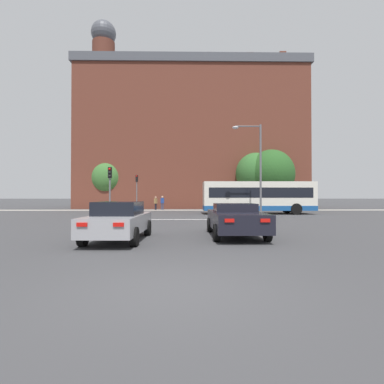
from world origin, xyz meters
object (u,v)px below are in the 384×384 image
at_px(car_saloon_left, 119,220).
at_px(bus_crossing_lead, 258,197).
at_px(traffic_light_far_left, 137,186).
at_px(pedestrian_waiting, 156,202).
at_px(pedestrian_walking_east, 162,202).
at_px(car_roadster_right, 235,219).
at_px(street_lamp_junction, 256,160).
at_px(traffic_light_near_left, 110,184).

distance_m(car_saloon_left, bus_crossing_lead, 18.77).
relative_size(traffic_light_far_left, pedestrian_waiting, 2.57).
height_order(car_saloon_left, pedestrian_walking_east, pedestrian_walking_east).
height_order(car_roadster_right, street_lamp_junction, street_lamp_junction).
relative_size(traffic_light_far_left, street_lamp_junction, 0.56).
bearing_deg(bus_crossing_lead, pedestrian_waiting, -129.13).
bearing_deg(pedestrian_waiting, car_roadster_right, 42.42).
distance_m(traffic_light_near_left, pedestrian_walking_east, 14.24).
bearing_deg(car_saloon_left, traffic_light_near_left, 107.62).
bearing_deg(bus_crossing_lead, traffic_light_far_left, -120.11).
bearing_deg(car_roadster_right, car_saloon_left, -166.52).
bearing_deg(car_saloon_left, pedestrian_walking_east, 92.49).
relative_size(car_roadster_right, street_lamp_junction, 0.65).
bearing_deg(bus_crossing_lead, traffic_light_near_left, -65.57).
bearing_deg(traffic_light_near_left, traffic_light_far_left, 90.80).
bearing_deg(pedestrian_waiting, traffic_light_far_left, -30.92).
height_order(traffic_light_far_left, pedestrian_walking_east, traffic_light_far_left).
height_order(traffic_light_far_left, pedestrian_waiting, traffic_light_far_left).
distance_m(car_roadster_right, bus_crossing_lead, 15.99).
bearing_deg(street_lamp_junction, car_roadster_right, -106.97).
xyz_separation_m(pedestrian_waiting, pedestrian_walking_east, (0.80, -0.05, 0.04)).
bearing_deg(car_saloon_left, pedestrian_waiting, 94.34).
distance_m(car_saloon_left, pedestrian_walking_east, 24.77).
height_order(bus_crossing_lead, street_lamp_junction, street_lamp_junction).
height_order(car_saloon_left, car_roadster_right, car_saloon_left).
distance_m(car_saloon_left, car_roadster_right, 4.64).
relative_size(car_saloon_left, pedestrian_walking_east, 2.70).
bearing_deg(traffic_light_near_left, pedestrian_waiting, 82.27).
relative_size(traffic_light_near_left, pedestrian_walking_east, 2.26).
relative_size(car_roadster_right, traffic_light_near_left, 1.26).
height_order(car_saloon_left, traffic_light_near_left, traffic_light_near_left).
xyz_separation_m(car_roadster_right, street_lamp_junction, (3.41, 11.18, 3.78)).
bearing_deg(traffic_light_near_left, car_saloon_left, -73.79).
relative_size(street_lamp_junction, pedestrian_waiting, 4.56).
height_order(car_roadster_right, pedestrian_walking_east, pedestrian_walking_east).
bearing_deg(pedestrian_walking_east, bus_crossing_lead, -37.96).
relative_size(traffic_light_near_left, pedestrian_waiting, 2.35).
xyz_separation_m(car_saloon_left, pedestrian_waiting, (-1.27, 24.82, 0.19)).
bearing_deg(traffic_light_near_left, street_lamp_junction, 7.33).
distance_m(car_saloon_left, street_lamp_junction, 15.09).
height_order(bus_crossing_lead, traffic_light_near_left, traffic_light_near_left).
distance_m(car_saloon_left, traffic_light_near_left, 11.47).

